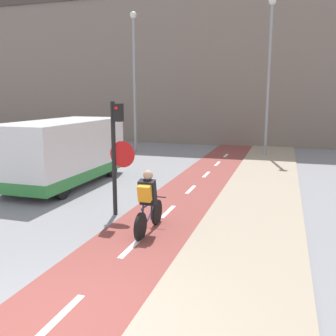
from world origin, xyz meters
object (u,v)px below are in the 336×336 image
at_px(street_lamp_sidewalk, 269,63).
at_px(van, 64,153).
at_px(street_lamp_far, 134,69).
at_px(cyclist_near, 148,203).
at_px(traffic_light_pole, 117,146).

distance_m(street_lamp_sidewalk, van, 11.20).
xyz_separation_m(street_lamp_far, van, (0.59, -7.93, -3.35)).
bearing_deg(street_lamp_sidewalk, street_lamp_far, -174.87).
bearing_deg(van, street_lamp_sidewalk, 53.49).
bearing_deg(van, street_lamp_far, 94.24).
xyz_separation_m(cyclist_near, van, (-4.43, 3.57, 0.40)).
relative_size(street_lamp_sidewalk, van, 1.47).
xyz_separation_m(traffic_light_pole, street_lamp_far, (-3.83, 10.52, 2.63)).
relative_size(traffic_light_pole, van, 0.56).
relative_size(traffic_light_pole, street_lamp_sidewalk, 0.38).
height_order(street_lamp_far, van, street_lamp_far).
bearing_deg(traffic_light_pole, street_lamp_sidewalk, 74.54).
distance_m(street_lamp_far, van, 8.62).
relative_size(street_lamp_far, street_lamp_sidewalk, 0.96).
bearing_deg(cyclist_near, traffic_light_pole, 140.52).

